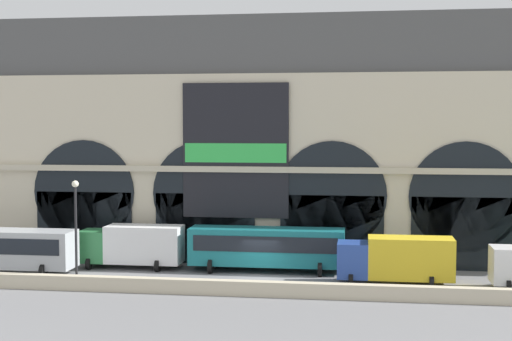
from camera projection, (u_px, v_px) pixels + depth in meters
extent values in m
plane|color=slate|center=(258.00, 279.00, 49.96)|extent=(200.00, 200.00, 0.00)
cube|color=beige|center=(247.00, 288.00, 45.11)|extent=(90.00, 0.70, 0.92)
cube|color=beige|center=(272.00, 168.00, 56.77)|extent=(49.28, 4.70, 14.22)
cube|color=#4C4C4C|center=(272.00, 46.00, 56.46)|extent=(49.28, 4.10, 4.42)
cube|color=black|center=(84.00, 226.00, 56.71)|extent=(7.56, 0.20, 5.29)
cylinder|color=black|center=(84.00, 192.00, 56.54)|extent=(7.96, 0.20, 7.96)
cube|color=black|center=(205.00, 229.00, 55.36)|extent=(7.56, 0.20, 5.29)
cylinder|color=black|center=(205.00, 194.00, 55.19)|extent=(7.96, 0.20, 7.96)
cube|color=black|center=(332.00, 231.00, 54.01)|extent=(7.56, 0.20, 5.29)
cylinder|color=black|center=(332.00, 195.00, 53.84)|extent=(7.96, 0.20, 7.96)
cube|color=black|center=(465.00, 234.00, 52.66)|extent=(7.56, 0.20, 5.29)
cylinder|color=black|center=(465.00, 197.00, 52.48)|extent=(7.96, 0.20, 7.96)
cube|color=black|center=(235.00, 151.00, 54.53)|extent=(7.92, 0.12, 9.99)
cube|color=green|center=(235.00, 153.00, 54.46)|extent=(7.61, 0.04, 1.43)
cube|color=#C0B49A|center=(267.00, 170.00, 54.29)|extent=(49.28, 0.50, 0.44)
cylinder|color=black|center=(43.00, 271.00, 50.15)|extent=(0.28, 1.00, 1.00)
cylinder|color=black|center=(57.00, 265.00, 52.37)|extent=(0.28, 1.00, 1.00)
cube|color=#2D7A42|center=(95.00, 246.00, 54.12)|extent=(2.00, 2.30, 2.30)
cube|color=white|center=(144.00, 244.00, 53.58)|extent=(5.50, 2.30, 2.70)
cylinder|color=black|center=(89.00, 264.00, 53.19)|extent=(0.28, 0.84, 0.84)
cylinder|color=black|center=(99.00, 259.00, 55.23)|extent=(0.28, 0.84, 0.84)
cylinder|color=black|center=(157.00, 266.00, 52.46)|extent=(0.28, 0.84, 0.84)
cylinder|color=black|center=(165.00, 260.00, 54.51)|extent=(0.28, 0.84, 0.84)
cube|color=#19727A|center=(267.00, 246.00, 52.39)|extent=(11.00, 2.50, 2.60)
cube|color=black|center=(264.00, 245.00, 51.11)|extent=(10.12, 0.04, 1.10)
cylinder|color=black|center=(211.00, 266.00, 51.91)|extent=(0.28, 1.00, 1.00)
cylinder|color=black|center=(217.00, 260.00, 54.13)|extent=(0.28, 1.00, 1.00)
cylinder|color=black|center=(320.00, 269.00, 50.81)|extent=(0.28, 1.00, 1.00)
cylinder|color=black|center=(322.00, 263.00, 53.03)|extent=(0.28, 1.00, 1.00)
cube|color=#28479E|center=(353.00, 260.00, 48.64)|extent=(2.00, 2.30, 2.30)
cube|color=gold|center=(411.00, 258.00, 48.09)|extent=(5.50, 2.30, 2.70)
cylinder|color=black|center=(351.00, 280.00, 47.70)|extent=(0.28, 0.84, 0.84)
cylinder|color=black|center=(351.00, 274.00, 49.75)|extent=(0.28, 0.84, 0.84)
cylinder|color=black|center=(431.00, 282.00, 46.98)|extent=(0.28, 0.84, 0.84)
cylinder|color=black|center=(428.00, 276.00, 49.02)|extent=(0.28, 0.84, 0.84)
cube|color=white|center=(507.00, 265.00, 46.76)|extent=(2.00, 2.30, 2.30)
cylinder|color=black|center=(508.00, 286.00, 45.83)|extent=(0.28, 0.84, 0.84)
cylinder|color=black|center=(502.00, 279.00, 47.87)|extent=(0.28, 0.84, 0.84)
cylinder|color=black|center=(76.00, 237.00, 47.33)|extent=(0.16, 0.16, 6.50)
sphere|color=#F2EDCC|center=(75.00, 184.00, 47.10)|extent=(0.44, 0.44, 0.44)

